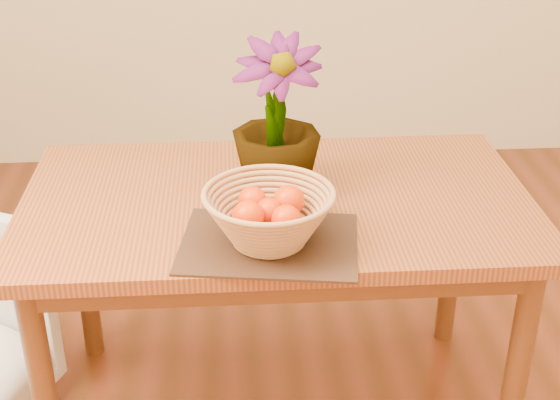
{
  "coord_description": "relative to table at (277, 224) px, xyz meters",
  "views": [
    {
      "loc": [
        -0.12,
        -1.6,
        1.73
      ],
      "look_at": [
        -0.01,
        0.08,
        0.85
      ],
      "focal_mm": 50.0,
      "sensor_mm": 36.0,
      "label": 1
    }
  ],
  "objects": [
    {
      "name": "placemat",
      "position": [
        -0.04,
        -0.26,
        0.09
      ],
      "size": [
        0.47,
        0.38,
        0.01
      ],
      "primitive_type": "cube",
      "rotation": [
        0.0,
        0.0,
        -0.14
      ],
      "color": "#351F13",
      "rests_on": "table"
    },
    {
      "name": "wicker_basket",
      "position": [
        -0.04,
        -0.26,
        0.16
      ],
      "size": [
        0.32,
        0.32,
        0.13
      ],
      "color": "#B4764B",
      "rests_on": "placemat"
    },
    {
      "name": "potted_plant",
      "position": [
        0.0,
        0.03,
        0.3
      ],
      "size": [
        0.27,
        0.27,
        0.43
      ],
      "primitive_type": "imported",
      "rotation": [
        0.0,
        0.0,
        -0.12
      ],
      "color": "#164814",
      "rests_on": "table"
    },
    {
      "name": "orange_pile",
      "position": [
        -0.04,
        -0.26,
        0.19
      ],
      "size": [
        0.18,
        0.17,
        0.08
      ],
      "rotation": [
        0.0,
        0.0,
        0.03
      ],
      "color": "red",
      "rests_on": "wicker_basket"
    },
    {
      "name": "table",
      "position": [
        0.0,
        0.0,
        0.0
      ],
      "size": [
        1.4,
        0.8,
        0.75
      ],
      "color": "brown",
      "rests_on": "floor"
    }
  ]
}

